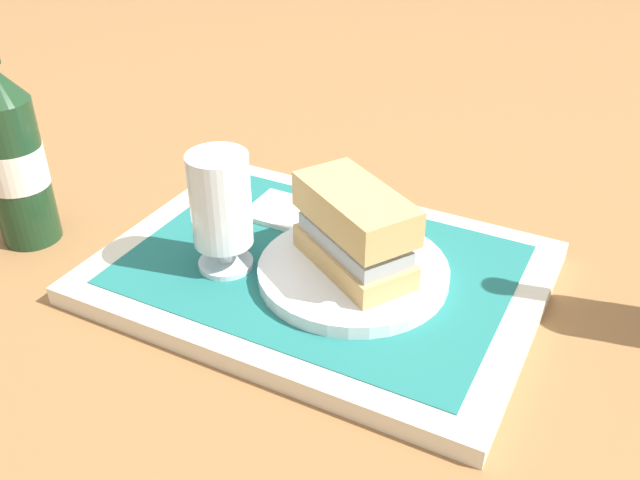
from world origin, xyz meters
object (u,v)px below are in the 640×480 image
(beer_bottle, at_px, (12,155))
(plate, at_px, (353,272))
(sandwich, at_px, (353,227))
(beer_glass, at_px, (221,209))

(beer_bottle, bearing_deg, plate, -169.33)
(beer_bottle, bearing_deg, sandwich, -168.98)
(plate, xyz_separation_m, beer_glass, (0.12, 0.04, 0.06))
(plate, bearing_deg, beer_glass, 18.33)
(plate, bearing_deg, beer_bottle, 10.67)
(plate, height_order, sandwich, sandwich)
(plate, xyz_separation_m, sandwich, (0.00, -0.00, 0.05))
(sandwich, bearing_deg, beer_bottle, 42.97)
(sandwich, distance_m, beer_bottle, 0.38)
(beer_glass, bearing_deg, sandwich, -160.51)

